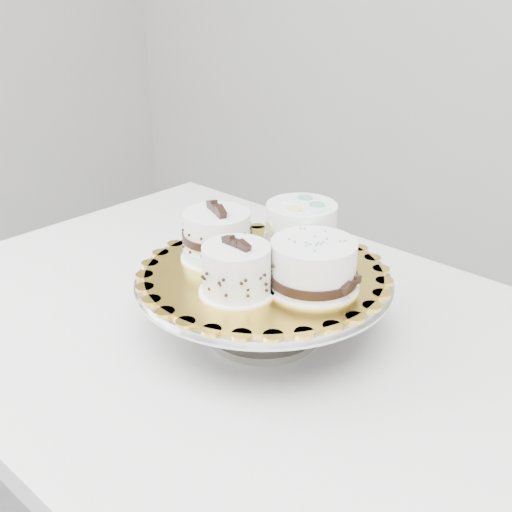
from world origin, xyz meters
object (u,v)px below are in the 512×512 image
Objects in this scene: cake_stand at (264,293)px; cake_board at (264,273)px; cake_swirl at (237,271)px; table at (257,368)px; cake_banded at (217,237)px; cake_ribbon at (314,266)px; cake_dots at (301,228)px.

cake_board is (0.00, -0.00, 0.04)m from cake_stand.
table is at bearing 115.67° from cake_swirl.
cake_board is 2.52× the size of cake_banded.
cake_swirl is at bearing -138.61° from cake_ribbon.
cake_swirl is 0.12m from cake_banded.
cake_stand is 2.74× the size of cake_banded.
cake_ribbon reaches higher than cake_stand.
cake_ribbon is (0.08, 0.08, -0.00)m from cake_swirl.
cake_dots is (0.00, 0.17, 0.01)m from cake_swirl.
cake_dots is at bearing 81.73° from table.
cake_banded is (-0.09, -0.00, 0.07)m from cake_stand.
cake_swirl is 0.79× the size of cake_ribbon.
cake_ribbon is (0.09, -0.00, 0.07)m from cake_stand.
cake_banded is at bearing -178.03° from cake_stand.
cake_board is at bearing -7.48° from table.
cake_ribbon is (0.10, -0.00, 0.21)m from table.
cake_swirl is at bearing -7.79° from cake_banded.
table is at bearing 174.79° from cake_ribbon.
table is 0.18m from cake_board.
cake_stand is 0.11m from cake_ribbon.
cake_board reaches higher than table.
table is 0.24m from cake_dots.
cake_stand is (0.02, -0.00, 0.14)m from table.
cake_stand is 2.76× the size of cake_ribbon.
cake_board is at bearing -99.19° from cake_dots.
cake_dots is at bearing 84.35° from cake_stand.
cake_stand reaches higher than table.
cake_swirl is at bearing -94.17° from cake_dots.
cake_board is 0.10m from cake_dots.
cake_board is 0.09m from cake_ribbon.
cake_stand is 3.50× the size of cake_swirl.
cake_stand is at bearing -7.48° from table.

